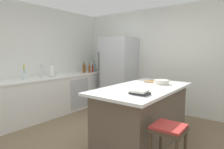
{
  "coord_description": "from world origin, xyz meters",
  "views": [
    {
      "loc": [
        1.81,
        -2.37,
        1.5
      ],
      "look_at": [
        -0.76,
        0.99,
        1.0
      ],
      "focal_mm": 30.66,
      "sensor_mm": 36.0,
      "label": 1
    }
  ],
  "objects_px": {
    "olive_oil_bottle": "(89,68)",
    "cookbook_stack": "(140,92)",
    "kitchen_island": "(143,114)",
    "mixing_bowl": "(161,82)",
    "cutting_board": "(156,82)",
    "flower_vase": "(24,74)",
    "paper_towel_roll": "(52,71)",
    "soda_bottle": "(92,67)",
    "bar_stool": "(168,136)",
    "hot_sauce_bottle": "(93,69)",
    "vinegar_bottle": "(89,69)",
    "whiskey_bottle": "(84,68)",
    "gin_bottle": "(94,67)",
    "sink_faucet": "(41,71)",
    "wine_bottle": "(100,66)",
    "refrigerator": "(119,73)"
  },
  "relations": [
    {
      "from": "bar_stool",
      "to": "cutting_board",
      "type": "xyz_separation_m",
      "value": [
        -0.74,
        1.26,
        0.39
      ]
    },
    {
      "from": "olive_oil_bottle",
      "to": "mixing_bowl",
      "type": "xyz_separation_m",
      "value": [
        2.56,
        -0.83,
        -0.06
      ]
    },
    {
      "from": "soda_bottle",
      "to": "vinegar_bottle",
      "type": "xyz_separation_m",
      "value": [
        0.14,
        -0.27,
        -0.03
      ]
    },
    {
      "from": "wine_bottle",
      "to": "olive_oil_bottle",
      "type": "height_order",
      "value": "wine_bottle"
    },
    {
      "from": "sink_faucet",
      "to": "whiskey_bottle",
      "type": "distance_m",
      "value": 1.34
    },
    {
      "from": "sink_faucet",
      "to": "whiskey_bottle",
      "type": "relative_size",
      "value": 0.99
    },
    {
      "from": "wine_bottle",
      "to": "mixing_bowl",
      "type": "xyz_separation_m",
      "value": [
        2.47,
        -1.21,
        -0.11
      ]
    },
    {
      "from": "refrigerator",
      "to": "paper_towel_roll",
      "type": "xyz_separation_m",
      "value": [
        -0.92,
        -1.47,
        0.11
      ]
    },
    {
      "from": "wine_bottle",
      "to": "gin_bottle",
      "type": "distance_m",
      "value": 0.2
    },
    {
      "from": "mixing_bowl",
      "to": "cutting_board",
      "type": "height_order",
      "value": "mixing_bowl"
    },
    {
      "from": "soda_bottle",
      "to": "sink_faucet",
      "type": "bearing_deg",
      "value": -89.81
    },
    {
      "from": "sink_faucet",
      "to": "vinegar_bottle",
      "type": "height_order",
      "value": "sink_faucet"
    },
    {
      "from": "wine_bottle",
      "to": "whiskey_bottle",
      "type": "height_order",
      "value": "wine_bottle"
    },
    {
      "from": "gin_bottle",
      "to": "cutting_board",
      "type": "bearing_deg",
      "value": -21.62
    },
    {
      "from": "paper_towel_roll",
      "to": "soda_bottle",
      "type": "height_order",
      "value": "soda_bottle"
    },
    {
      "from": "sink_faucet",
      "to": "gin_bottle",
      "type": "distance_m",
      "value": 1.8
    },
    {
      "from": "kitchen_island",
      "to": "mixing_bowl",
      "type": "relative_size",
      "value": 7.59
    },
    {
      "from": "bar_stool",
      "to": "sink_faucet",
      "type": "bearing_deg",
      "value": 172.3
    },
    {
      "from": "flower_vase",
      "to": "mixing_bowl",
      "type": "xyz_separation_m",
      "value": [
        2.6,
        1.11,
        -0.05
      ]
    },
    {
      "from": "bar_stool",
      "to": "mixing_bowl",
      "type": "xyz_separation_m",
      "value": [
        -0.58,
        1.13,
        0.42
      ]
    },
    {
      "from": "sink_faucet",
      "to": "olive_oil_bottle",
      "type": "height_order",
      "value": "same"
    },
    {
      "from": "wine_bottle",
      "to": "cutting_board",
      "type": "xyz_separation_m",
      "value": [
        2.3,
        -1.08,
        -0.14
      ]
    },
    {
      "from": "hot_sauce_bottle",
      "to": "cutting_board",
      "type": "distance_m",
      "value": 2.48
    },
    {
      "from": "bar_stool",
      "to": "whiskey_bottle",
      "type": "relative_size",
      "value": 2.23
    },
    {
      "from": "soda_bottle",
      "to": "cutting_board",
      "type": "bearing_deg",
      "value": -19.69
    },
    {
      "from": "gin_bottle",
      "to": "mixing_bowl",
      "type": "xyz_separation_m",
      "value": [
        2.63,
        -1.1,
        -0.06
      ]
    },
    {
      "from": "mixing_bowl",
      "to": "cookbook_stack",
      "type": "bearing_deg",
      "value": -84.17
    },
    {
      "from": "flower_vase",
      "to": "cutting_board",
      "type": "bearing_deg",
      "value": 26.95
    },
    {
      "from": "paper_towel_roll",
      "to": "whiskey_bottle",
      "type": "xyz_separation_m",
      "value": [
        -0.01,
        1.07,
        -0.01
      ]
    },
    {
      "from": "olive_oil_bottle",
      "to": "cutting_board",
      "type": "xyz_separation_m",
      "value": [
        2.4,
        -0.7,
        -0.09
      ]
    },
    {
      "from": "olive_oil_bottle",
      "to": "vinegar_bottle",
      "type": "bearing_deg",
      "value": -46.64
    },
    {
      "from": "whiskey_bottle",
      "to": "mixing_bowl",
      "type": "distance_m",
      "value": 2.67
    },
    {
      "from": "bar_stool",
      "to": "gin_bottle",
      "type": "distance_m",
      "value": 3.93
    },
    {
      "from": "kitchen_island",
      "to": "soda_bottle",
      "type": "xyz_separation_m",
      "value": [
        -2.49,
        1.43,
        0.57
      ]
    },
    {
      "from": "gin_bottle",
      "to": "whiskey_bottle",
      "type": "height_order",
      "value": "same"
    },
    {
      "from": "paper_towel_roll",
      "to": "hot_sauce_bottle",
      "type": "bearing_deg",
      "value": 87.23
    },
    {
      "from": "vinegar_bottle",
      "to": "bar_stool",
      "type": "bearing_deg",
      "value": -31.42
    },
    {
      "from": "soda_bottle",
      "to": "hot_sauce_bottle",
      "type": "distance_m",
      "value": 0.14
    },
    {
      "from": "sink_faucet",
      "to": "hot_sauce_bottle",
      "type": "relative_size",
      "value": 1.33
    },
    {
      "from": "cutting_board",
      "to": "flower_vase",
      "type": "bearing_deg",
      "value": -153.05
    },
    {
      "from": "paper_towel_roll",
      "to": "olive_oil_bottle",
      "type": "xyz_separation_m",
      "value": [
        0.02,
        1.26,
        -0.01
      ]
    },
    {
      "from": "hot_sauce_bottle",
      "to": "mixing_bowl",
      "type": "relative_size",
      "value": 0.88
    },
    {
      "from": "kitchen_island",
      "to": "hot_sauce_bottle",
      "type": "bearing_deg",
      "value": 150.85
    },
    {
      "from": "olive_oil_bottle",
      "to": "cookbook_stack",
      "type": "bearing_deg",
      "value": -33.71
    },
    {
      "from": "kitchen_island",
      "to": "vinegar_bottle",
      "type": "distance_m",
      "value": 2.68
    },
    {
      "from": "paper_towel_roll",
      "to": "kitchen_island",
      "type": "bearing_deg",
      "value": 0.22
    },
    {
      "from": "refrigerator",
      "to": "sink_faucet",
      "type": "height_order",
      "value": "refrigerator"
    },
    {
      "from": "vinegar_bottle",
      "to": "whiskey_bottle",
      "type": "bearing_deg",
      "value": -139.66
    },
    {
      "from": "cookbook_stack",
      "to": "hot_sauce_bottle",
      "type": "bearing_deg",
      "value": 144.57
    },
    {
      "from": "olive_oil_bottle",
      "to": "cookbook_stack",
      "type": "relative_size",
      "value": 1.19
    }
  ]
}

